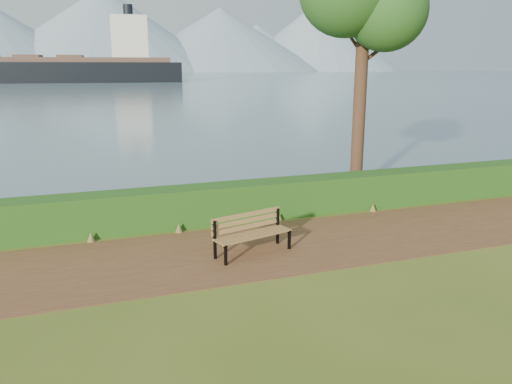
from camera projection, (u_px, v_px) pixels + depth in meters
name	position (u px, v px, depth m)	size (l,w,h in m)	color
ground	(246.00, 255.00, 10.97)	(140.00, 140.00, 0.00)	#465B1A
path	(242.00, 251.00, 11.25)	(40.00, 3.40, 0.01)	brown
hedge	(216.00, 204.00, 13.23)	(32.00, 0.85, 1.00)	#204A15
water	(83.00, 75.00, 248.81)	(700.00, 510.00, 0.00)	#455B6F
mountains	(64.00, 34.00, 372.68)	(585.00, 190.00, 70.00)	gray
bench	(251.00, 231.00, 11.00)	(1.87, 0.98, 0.90)	black
cargo_ship	(50.00, 70.00, 126.12)	(70.99, 17.83, 21.33)	black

